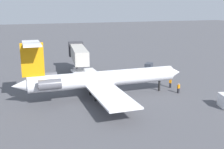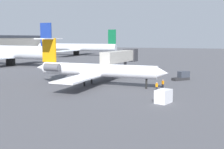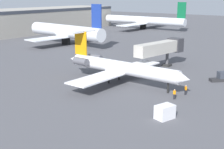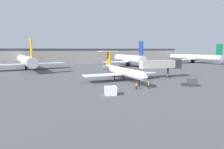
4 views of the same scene
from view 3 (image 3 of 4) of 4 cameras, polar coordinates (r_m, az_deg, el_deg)
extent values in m
cube|color=#4C4C51|center=(60.11, 4.23, -1.46)|extent=(400.00, 400.00, 0.10)
cylinder|color=white|center=(58.60, 1.91, 1.25)|extent=(3.28, 23.62, 2.44)
cone|color=white|center=(52.29, 13.01, -0.76)|extent=(2.39, 2.28, 2.32)
cone|color=white|center=(66.78, -6.84, 2.80)|extent=(2.16, 2.67, 2.07)
cube|color=white|center=(64.37, 4.55, 1.58)|extent=(11.26, 4.80, 0.24)
cube|color=white|center=(54.72, -2.89, -0.72)|extent=(11.26, 4.80, 0.24)
cylinder|color=#595960|center=(65.55, -3.13, 3.02)|extent=(1.61, 3.25, 1.50)
cylinder|color=#595960|center=(62.53, -5.71, 2.41)|extent=(1.61, 3.25, 1.50)
cube|color=orange|center=(64.81, -5.75, 5.76)|extent=(0.35, 3.21, 4.88)
cube|color=white|center=(64.50, -5.80, 7.82)|extent=(6.88, 2.64, 0.20)
cylinder|color=black|center=(54.08, 10.22, -2.45)|extent=(0.36, 0.36, 1.80)
cylinder|color=black|center=(61.52, 1.30, -0.14)|extent=(0.36, 0.36, 1.80)
cylinder|color=black|center=(59.10, -0.59, -0.75)|extent=(0.36, 0.36, 1.80)
cube|color=#B7B2A8|center=(70.82, 8.51, 4.81)|extent=(14.14, 4.75, 2.60)
cube|color=#333338|center=(76.09, 11.52, 5.35)|extent=(2.87, 3.54, 3.20)
cylinder|color=#4C4C51|center=(74.13, 10.06, 2.82)|extent=(0.70, 0.70, 3.40)
cube|color=#262626|center=(74.43, 10.01, 1.72)|extent=(1.80, 1.80, 0.50)
cube|color=black|center=(51.28, 11.34, -4.00)|extent=(0.30, 0.36, 0.85)
cube|color=orange|center=(51.06, 11.38, -3.23)|extent=(0.34, 0.44, 0.60)
sphere|color=tan|center=(50.94, 11.40, -2.78)|extent=(0.24, 0.24, 0.24)
cube|color=black|center=(53.92, 13.32, -3.19)|extent=(0.40, 0.39, 0.85)
cube|color=orange|center=(53.71, 13.36, -2.45)|extent=(0.47, 0.46, 0.60)
sphere|color=tan|center=(53.59, 13.39, -2.02)|extent=(0.24, 0.24, 0.24)
cube|color=#262628|center=(64.11, 19.15, -0.90)|extent=(3.88, 3.75, 0.60)
cube|color=#333842|center=(64.27, 19.84, -0.05)|extent=(2.71, 2.66, 1.30)
cube|color=silver|center=(43.12, 9.65, -6.77)|extent=(2.94, 2.39, 1.92)
cylinder|color=silver|center=(105.34, -8.49, 7.86)|extent=(7.52, 33.50, 4.20)
cube|color=navy|center=(93.99, -2.86, 10.63)|extent=(0.70, 4.01, 7.00)
cube|color=silver|center=(105.55, -8.46, 6.94)|extent=(28.39, 8.77, 0.30)
cube|color=black|center=(105.77, -8.43, 6.08)|extent=(1.20, 2.80, 2.40)
cylinder|color=silver|center=(152.72, 5.75, 9.86)|extent=(3.86, 43.10, 3.62)
cube|color=#0C5933|center=(143.23, 12.63, 11.41)|extent=(0.32, 4.00, 7.00)
cube|color=silver|center=(152.84, 5.74, 9.34)|extent=(36.22, 6.20, 0.30)
cube|color=black|center=(152.99, 5.72, 8.74)|extent=(1.20, 2.80, 2.40)
camera|label=1|loc=(47.18, -45.02, 7.38)|focal=44.29mm
camera|label=2|loc=(14.21, -68.13, -25.77)|focal=46.58mm
camera|label=4|loc=(26.78, 74.60, -11.18)|focal=29.77mm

